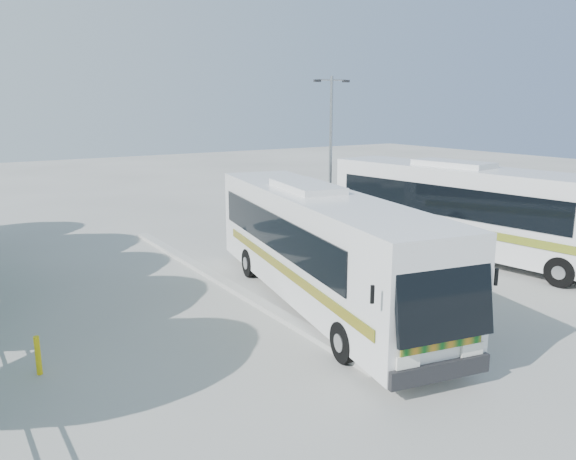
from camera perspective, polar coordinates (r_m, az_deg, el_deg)
ground at (r=18.78m, az=2.13°, el=-5.71°), size 100.00×100.00×0.00m
kerb_divider at (r=19.30m, az=-6.94°, el=-5.05°), size 0.40×16.00×0.15m
coach_main at (r=16.69m, az=3.24°, el=-1.50°), size 4.71×12.33×3.36m
coach_adjacent at (r=23.05m, az=18.40°, el=2.04°), size 4.28×12.86×3.51m
lamppost at (r=26.45m, az=4.36°, el=8.38°), size 1.74×0.52×7.17m
bollard at (r=13.95m, az=-24.06°, el=-11.56°), size 0.15×0.15×0.91m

